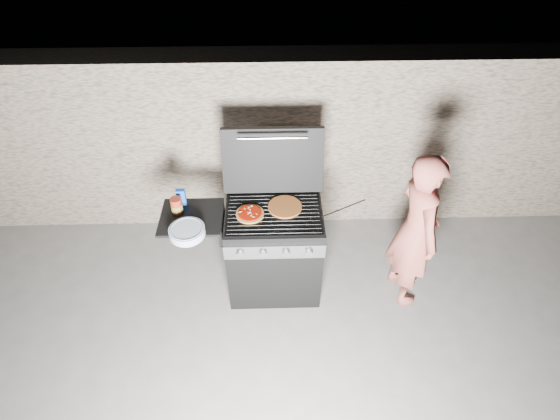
{
  "coord_description": "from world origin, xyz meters",
  "views": [
    {
      "loc": [
        -0.02,
        -2.6,
        3.3
      ],
      "look_at": [
        0.05,
        0.0,
        0.95
      ],
      "focal_mm": 28.0,
      "sensor_mm": 36.0,
      "label": 1
    }
  ],
  "objects_px": {
    "pizza_topped": "(250,213)",
    "person": "(415,231)",
    "gas_grill": "(246,252)",
    "sauce_jar": "(177,205)"
  },
  "relations": [
    {
      "from": "pizza_topped",
      "to": "sauce_jar",
      "type": "relative_size",
      "value": 1.61
    },
    {
      "from": "gas_grill",
      "to": "pizza_topped",
      "type": "height_order",
      "value": "pizza_topped"
    },
    {
      "from": "pizza_topped",
      "to": "person",
      "type": "distance_m",
      "value": 1.37
    },
    {
      "from": "pizza_topped",
      "to": "person",
      "type": "xyz_separation_m",
      "value": [
        1.36,
        -0.08,
        -0.16
      ]
    },
    {
      "from": "gas_grill",
      "to": "sauce_jar",
      "type": "distance_m",
      "value": 0.74
    },
    {
      "from": "sauce_jar",
      "to": "person",
      "type": "relative_size",
      "value": 0.09
    },
    {
      "from": "sauce_jar",
      "to": "person",
      "type": "xyz_separation_m",
      "value": [
        1.95,
        -0.13,
        -0.21
      ]
    },
    {
      "from": "gas_grill",
      "to": "sauce_jar",
      "type": "xyz_separation_m",
      "value": [
        -0.53,
        0.05,
        0.52
      ]
    },
    {
      "from": "pizza_topped",
      "to": "person",
      "type": "height_order",
      "value": "person"
    },
    {
      "from": "gas_grill",
      "to": "pizza_topped",
      "type": "xyz_separation_m",
      "value": [
        0.06,
        -0.01,
        0.47
      ]
    }
  ]
}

